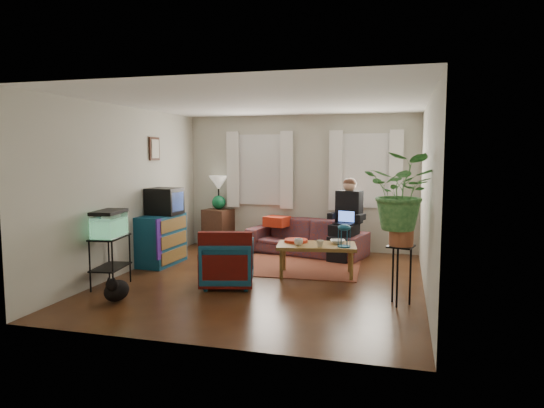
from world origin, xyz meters
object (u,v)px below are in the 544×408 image
(sofa, at_px, (306,231))
(aquarium_stand, at_px, (111,262))
(plant_stand, at_px, (400,275))
(dresser, at_px, (161,240))
(side_table, at_px, (219,227))
(armchair, at_px, (228,260))
(coffee_table, at_px, (316,260))

(sofa, xyz_separation_m, aquarium_stand, (-2.22, -2.93, -0.07))
(plant_stand, bearing_deg, dresser, 162.44)
(side_table, relative_size, dresser, 0.80)
(aquarium_stand, xyz_separation_m, armchair, (1.56, 0.49, 0.00))
(dresser, distance_m, armchair, 1.83)
(sofa, distance_m, coffee_table, 1.64)
(armchair, bearing_deg, dresser, -47.00)
(aquarium_stand, bearing_deg, dresser, 81.34)
(coffee_table, bearing_deg, aquarium_stand, -161.91)
(sofa, relative_size, aquarium_stand, 3.06)
(side_table, distance_m, coffee_table, 3.01)
(sofa, relative_size, side_table, 2.93)
(armchair, bearing_deg, aquarium_stand, 2.65)
(dresser, height_order, plant_stand, dresser)
(sofa, bearing_deg, plant_stand, -43.32)
(sofa, height_order, armchair, sofa)
(sofa, relative_size, dresser, 2.35)
(dresser, xyz_separation_m, aquarium_stand, (-0.01, -1.47, -0.06))
(side_table, xyz_separation_m, aquarium_stand, (-0.35, -3.26, -0.02))
(sofa, distance_m, armchair, 2.53)
(armchair, height_order, plant_stand, plant_stand)
(plant_stand, bearing_deg, coffee_table, 137.60)
(dresser, relative_size, coffee_table, 0.79)
(side_table, distance_m, dresser, 1.82)
(side_table, xyz_separation_m, coffee_table, (2.33, -1.89, -0.13))
(coffee_table, xyz_separation_m, plant_stand, (1.25, -1.14, 0.13))
(aquarium_stand, relative_size, armchair, 0.99)
(dresser, bearing_deg, plant_stand, -14.63)
(plant_stand, bearing_deg, aquarium_stand, -176.68)
(side_table, height_order, coffee_table, side_table)
(aquarium_stand, height_order, coffee_table, aquarium_stand)
(coffee_table, bearing_deg, dresser, 168.92)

